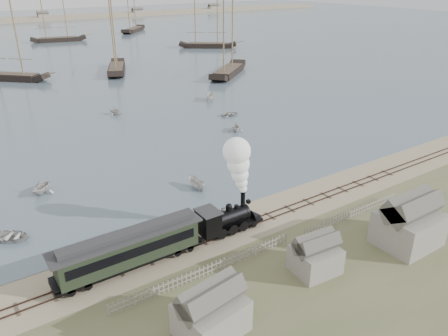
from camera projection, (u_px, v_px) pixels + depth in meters
ground at (224, 221)px, 48.73m from camera, size 600.00×600.00×0.00m
rail_track at (235, 229)px, 47.20m from camera, size 120.00×1.80×0.16m
picket_fence_west at (208, 275)px, 40.11m from camera, size 19.00×0.10×1.20m
picket_fence_east at (352, 218)px, 49.45m from camera, size 15.00×0.10×1.20m
shed_left at (211, 331)px, 33.79m from camera, size 5.00×4.00×4.10m
shed_mid at (314, 271)px, 40.68m from camera, size 4.00×3.50×3.60m
shed_right at (405, 243)px, 44.79m from camera, size 6.00×5.00×5.10m
locomotive at (237, 191)px, 45.48m from camera, size 7.99×2.98×9.96m
passenger_coach at (129, 248)px, 40.21m from camera, size 14.32×2.76×3.48m
beached_dinghy at (223, 213)px, 49.77m from camera, size 3.05×3.91×0.74m
rowboat_0 at (10, 236)px, 45.09m from camera, size 4.91×5.14×0.87m
rowboat_1 at (41, 187)px, 54.52m from camera, size 4.55×4.61×1.84m
rowboat_2 at (197, 184)px, 55.85m from camera, size 3.34×1.37×1.27m
rowboat_3 at (230, 114)px, 84.52m from camera, size 3.28×3.99×0.72m
rowboat_4 at (236, 127)px, 76.03m from camera, size 3.97×3.92×1.58m
rowboat_5 at (210, 97)px, 94.56m from camera, size 4.04×3.89×1.57m
rowboat_7 at (115, 111)px, 85.04m from camera, size 3.87×3.69×1.59m
schooner_2 at (5, 40)px, 108.66m from camera, size 17.04×16.87×20.00m
schooner_3 at (113, 35)px, 117.94m from camera, size 12.28×20.13×20.00m
schooner_4 at (229, 37)px, 114.88m from camera, size 20.33×18.11×20.00m
schooner_5 at (207, 19)px, 157.77m from camera, size 19.90×16.20×20.00m
schooner_8 at (55, 16)px, 172.19m from camera, size 21.85×9.06×20.00m
schooner_9 at (132, 9)px, 201.70m from camera, size 18.16×18.69×20.00m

